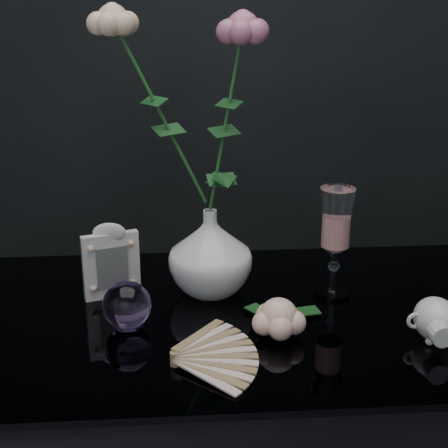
{
  "coord_description": "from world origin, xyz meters",
  "views": [
    {
      "loc": [
        -0.14,
        -1.02,
        1.32
      ],
      "look_at": [
        -0.05,
        0.07,
        0.92
      ],
      "focal_mm": 55.0,
      "sensor_mm": 36.0,
      "label": 1
    }
  ],
  "objects_px": {
    "vase": "(210,252)",
    "paperweight": "(127,305)",
    "picture_frame": "(111,260)",
    "loose_rose": "(279,317)",
    "wine_glass": "(335,243)",
    "pearl_jar": "(436,318)"
  },
  "relations": [
    {
      "from": "vase",
      "to": "paperweight",
      "type": "xyz_separation_m",
      "value": [
        -0.15,
        -0.13,
        -0.04
      ]
    },
    {
      "from": "picture_frame",
      "to": "loose_rose",
      "type": "height_order",
      "value": "picture_frame"
    },
    {
      "from": "wine_glass",
      "to": "loose_rose",
      "type": "distance_m",
      "value": 0.2
    },
    {
      "from": "loose_rose",
      "to": "picture_frame",
      "type": "bearing_deg",
      "value": 168.68
    },
    {
      "from": "wine_glass",
      "to": "vase",
      "type": "bearing_deg",
      "value": 172.35
    },
    {
      "from": "vase",
      "to": "pearl_jar",
      "type": "bearing_deg",
      "value": -29.28
    },
    {
      "from": "wine_glass",
      "to": "pearl_jar",
      "type": "bearing_deg",
      "value": -52.16
    },
    {
      "from": "loose_rose",
      "to": "paperweight",
      "type": "bearing_deg",
      "value": -171.57
    },
    {
      "from": "loose_rose",
      "to": "pearl_jar",
      "type": "distance_m",
      "value": 0.26
    },
    {
      "from": "vase",
      "to": "wine_glass",
      "type": "xyz_separation_m",
      "value": [
        0.22,
        -0.03,
        0.02
      ]
    },
    {
      "from": "picture_frame",
      "to": "pearl_jar",
      "type": "xyz_separation_m",
      "value": [
        0.54,
        -0.19,
        -0.04
      ]
    },
    {
      "from": "wine_glass",
      "to": "picture_frame",
      "type": "relative_size",
      "value": 1.43
    },
    {
      "from": "vase",
      "to": "picture_frame",
      "type": "bearing_deg",
      "value": -178.11
    },
    {
      "from": "picture_frame",
      "to": "paperweight",
      "type": "xyz_separation_m",
      "value": [
        0.03,
        -0.12,
        -0.03
      ]
    },
    {
      "from": "picture_frame",
      "to": "loose_rose",
      "type": "xyz_separation_m",
      "value": [
        0.28,
        -0.17,
        -0.04
      ]
    },
    {
      "from": "paperweight",
      "to": "loose_rose",
      "type": "xyz_separation_m",
      "value": [
        0.25,
        -0.05,
        -0.01
      ]
    },
    {
      "from": "wine_glass",
      "to": "picture_frame",
      "type": "height_order",
      "value": "wine_glass"
    },
    {
      "from": "vase",
      "to": "wine_glass",
      "type": "relative_size",
      "value": 0.78
    },
    {
      "from": "vase",
      "to": "picture_frame",
      "type": "relative_size",
      "value": 1.12
    },
    {
      "from": "vase",
      "to": "pearl_jar",
      "type": "xyz_separation_m",
      "value": [
        0.36,
        -0.2,
        -0.04
      ]
    },
    {
      "from": "vase",
      "to": "paperweight",
      "type": "distance_m",
      "value": 0.2
    },
    {
      "from": "vase",
      "to": "wine_glass",
      "type": "bearing_deg",
      "value": -7.65
    }
  ]
}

